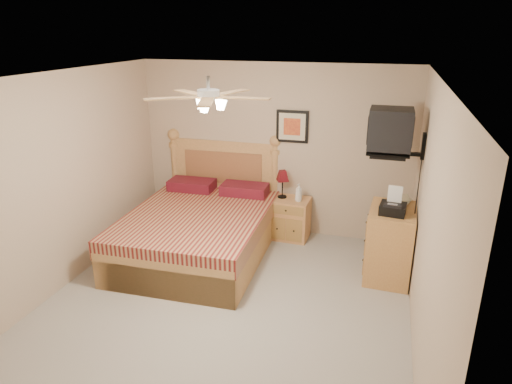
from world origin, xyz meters
The scene contains 17 objects.
floor centered at (0.00, 0.00, 0.00)m, with size 4.50×4.50×0.00m, color gray.
ceiling centered at (0.00, 0.00, 2.50)m, with size 4.00×4.50×0.04m, color white.
wall_back centered at (0.00, 2.25, 1.25)m, with size 4.00×0.04×2.50m, color tan.
wall_front centered at (0.00, -2.25, 1.25)m, with size 4.00×0.04×2.50m, color tan.
wall_left centered at (-2.00, 0.00, 1.25)m, with size 0.04×4.50×2.50m, color tan.
wall_right centered at (2.00, 0.00, 1.25)m, with size 0.04×4.50×2.50m, color tan.
bed centered at (-0.76, 1.12, 0.74)m, with size 1.74×2.29×1.48m, color #AC874C, non-canonical shape.
nightstand centered at (0.31, 2.00, 0.30)m, with size 0.56×0.42×0.61m, color #C47F49.
table_lamp centered at (0.19, 2.05, 0.81)m, with size 0.22×0.22×0.41m, color #570B12, non-canonical shape.
lotion_bottle centered at (0.44, 1.96, 0.74)m, with size 0.10×0.10×0.26m, color silver.
framed_picture centered at (0.27, 2.23, 1.62)m, with size 0.46×0.04×0.46m, color black.
dresser centered at (1.73, 1.26, 0.45)m, with size 0.53×0.76×0.90m, color #B3703C.
fax_machine centered at (1.72, 1.11, 1.05)m, with size 0.29×0.31×0.31m, color black, non-canonical shape.
magazine_lower centered at (1.72, 1.56, 0.91)m, with size 0.21×0.28×0.03m, color beige.
magazine_upper centered at (1.73, 1.58, 0.94)m, with size 0.18×0.25×0.02m, color gray.
wall_tv centered at (1.75, 1.34, 1.81)m, with size 0.56×0.46×0.58m, color black, non-canonical shape.
ceiling_fan centered at (0.00, -0.20, 2.36)m, with size 1.14×1.14×0.28m, color silver, non-canonical shape.
Camera 1 is at (1.57, -4.04, 2.94)m, focal length 32.00 mm.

